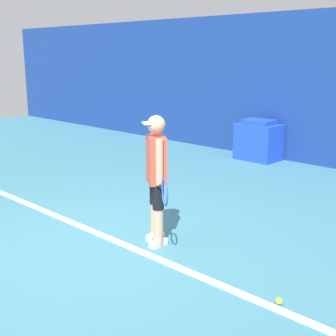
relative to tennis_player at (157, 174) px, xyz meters
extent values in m
plane|color=teal|center=(-0.38, -0.59, -0.89)|extent=(24.00, 24.00, 0.00)
cube|color=navy|center=(-0.38, 5.33, 0.70)|extent=(24.00, 0.10, 3.18)
cube|color=white|center=(-0.38, -0.33, -0.88)|extent=(21.60, 0.10, 0.01)
cylinder|color=tan|center=(-0.10, 0.07, -0.65)|extent=(0.12, 0.12, 0.48)
cylinder|color=black|center=(-0.10, 0.07, -0.26)|extent=(0.14, 0.14, 0.30)
cube|color=white|center=(-0.10, 0.07, -0.85)|extent=(0.10, 0.24, 0.08)
cylinder|color=tan|center=(0.08, -0.06, -0.65)|extent=(0.12, 0.12, 0.48)
cylinder|color=black|center=(0.08, -0.06, -0.26)|extent=(0.14, 0.14, 0.30)
cube|color=white|center=(0.08, -0.06, -0.85)|extent=(0.10, 0.24, 0.08)
cube|color=#E54C38|center=(-0.01, 0.01, 0.18)|extent=(0.39, 0.36, 0.57)
sphere|color=tan|center=(-0.01, 0.01, 0.60)|extent=(0.22, 0.22, 0.22)
cube|color=white|center=(-0.07, -0.08, 0.62)|extent=(0.22, 0.20, 0.02)
cylinder|color=tan|center=(-0.17, 0.12, 0.19)|extent=(0.09, 0.09, 0.54)
cylinder|color=tan|center=(0.15, -0.10, 0.19)|extent=(0.09, 0.09, 0.54)
cylinder|color=black|center=(0.23, -0.16, -0.08)|extent=(0.17, 0.13, 0.03)
torus|color=#2851B2|center=(0.42, -0.29, -0.08)|extent=(0.26, 0.19, 0.31)
sphere|color=#D1E533|center=(1.88, -0.23, -0.85)|extent=(0.07, 0.07, 0.07)
cube|color=blue|center=(-1.76, 4.90, -0.49)|extent=(0.91, 0.65, 0.80)
cube|color=blue|center=(-1.76, 4.90, -0.04)|extent=(0.64, 0.45, 0.10)
camera|label=1|loc=(3.90, -3.82, 1.42)|focal=50.00mm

